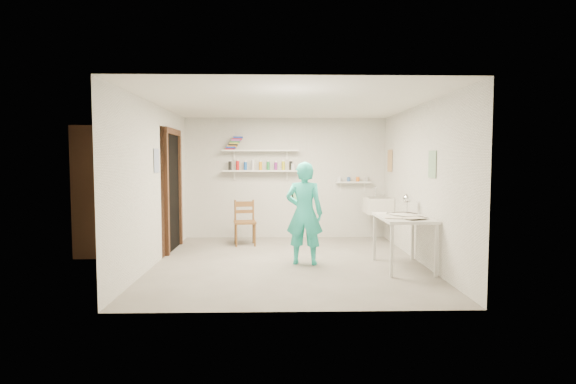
{
  "coord_description": "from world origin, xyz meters",
  "views": [
    {
      "loc": [
        -0.18,
        -6.76,
        1.55
      ],
      "look_at": [
        0.0,
        0.4,
        1.05
      ],
      "focal_mm": 28.0,
      "sensor_mm": 36.0,
      "label": 1
    }
  ],
  "objects_px": {
    "desk_lamp": "(407,199)",
    "man": "(304,213)",
    "wooden_chair": "(245,222)",
    "work_table": "(403,242)",
    "wall_clock": "(301,195)",
    "belfast_sink": "(378,205)"
  },
  "relations": [
    {
      "from": "wall_clock",
      "to": "wooden_chair",
      "type": "height_order",
      "value": "wall_clock"
    },
    {
      "from": "wall_clock",
      "to": "belfast_sink",
      "type": "bearing_deg",
      "value": 56.96
    },
    {
      "from": "belfast_sink",
      "to": "desk_lamp",
      "type": "xyz_separation_m",
      "value": [
        0.08,
        -1.66,
        0.27
      ]
    },
    {
      "from": "wooden_chair",
      "to": "man",
      "type": "bearing_deg",
      "value": -65.01
    },
    {
      "from": "wooden_chair",
      "to": "work_table",
      "type": "distance_m",
      "value": 3.02
    },
    {
      "from": "wooden_chair",
      "to": "desk_lamp",
      "type": "distance_m",
      "value": 2.98
    },
    {
      "from": "man",
      "to": "wooden_chair",
      "type": "xyz_separation_m",
      "value": [
        -1.0,
        1.53,
        -0.34
      ]
    },
    {
      "from": "man",
      "to": "work_table",
      "type": "relative_size",
      "value": 1.36
    },
    {
      "from": "wall_clock",
      "to": "wooden_chair",
      "type": "relative_size",
      "value": 0.33
    },
    {
      "from": "wall_clock",
      "to": "desk_lamp",
      "type": "xyz_separation_m",
      "value": [
        1.64,
        -0.06,
        -0.05
      ]
    },
    {
      "from": "belfast_sink",
      "to": "desk_lamp",
      "type": "relative_size",
      "value": 4.26
    },
    {
      "from": "man",
      "to": "wooden_chair",
      "type": "relative_size",
      "value": 1.81
    },
    {
      "from": "desk_lamp",
      "to": "man",
      "type": "bearing_deg",
      "value": -174.4
    },
    {
      "from": "belfast_sink",
      "to": "work_table",
      "type": "xyz_separation_m",
      "value": [
        -0.11,
        -2.11,
        -0.32
      ]
    },
    {
      "from": "man",
      "to": "wooden_chair",
      "type": "bearing_deg",
      "value": -45.64
    },
    {
      "from": "belfast_sink",
      "to": "wooden_chair",
      "type": "bearing_deg",
      "value": -173.66
    },
    {
      "from": "wooden_chair",
      "to": "work_table",
      "type": "bearing_deg",
      "value": -45.24
    },
    {
      "from": "work_table",
      "to": "wall_clock",
      "type": "bearing_deg",
      "value": 160.66
    },
    {
      "from": "wall_clock",
      "to": "man",
      "type": "bearing_deg",
      "value": -67.3
    },
    {
      "from": "wall_clock",
      "to": "work_table",
      "type": "height_order",
      "value": "wall_clock"
    },
    {
      "from": "belfast_sink",
      "to": "man",
      "type": "relative_size",
      "value": 0.39
    },
    {
      "from": "belfast_sink",
      "to": "wall_clock",
      "type": "xyz_separation_m",
      "value": [
        -1.56,
        -1.6,
        0.32
      ]
    }
  ]
}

